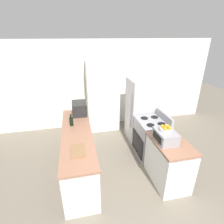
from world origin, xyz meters
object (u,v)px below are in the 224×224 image
at_px(fruit_bowl, 166,128).
at_px(pantry_cabinet, 103,97).
at_px(wine_bottle, 71,121).
at_px(refrigerator, 141,110).
at_px(toaster_oven, 165,136).
at_px(microwave, 79,108).
at_px(stove, 151,138).

bearing_deg(fruit_bowl, pantry_cabinet, 107.59).
distance_m(pantry_cabinet, fruit_bowl, 2.48).
bearing_deg(wine_bottle, fruit_bowl, -30.44).
bearing_deg(refrigerator, toaster_oven, -95.96).
distance_m(microwave, toaster_oven, 2.14).
bearing_deg(stove, wine_bottle, 173.87).
xyz_separation_m(pantry_cabinet, toaster_oven, (0.75, -2.37, -0.02)).
height_order(stove, toaster_oven, toaster_oven).
distance_m(refrigerator, toaster_oven, 1.59).
bearing_deg(wine_bottle, toaster_oven, -30.87).
xyz_separation_m(microwave, fruit_bowl, (1.47, -1.54, 0.11)).
height_order(pantry_cabinet, fruit_bowl, pantry_cabinet).
xyz_separation_m(stove, fruit_bowl, (-0.13, -0.79, 0.70)).
bearing_deg(fruit_bowl, microwave, 133.59).
bearing_deg(microwave, refrigerator, 0.49).
height_order(stove, fruit_bowl, fruit_bowl).
bearing_deg(microwave, wine_bottle, -109.54).
xyz_separation_m(pantry_cabinet, fruit_bowl, (0.75, -2.36, 0.13)).
distance_m(refrigerator, microwave, 1.64).
height_order(stove, refrigerator, refrigerator).
relative_size(microwave, wine_bottle, 1.78).
bearing_deg(pantry_cabinet, wine_bottle, -123.74).
xyz_separation_m(refrigerator, toaster_oven, (-0.16, -1.57, 0.17)).
xyz_separation_m(wine_bottle, toaster_oven, (1.66, -1.00, 0.01)).
distance_m(pantry_cabinet, microwave, 1.09).
relative_size(stove, microwave, 2.26).
distance_m(stove, wine_bottle, 1.89).
bearing_deg(refrigerator, pantry_cabinet, 138.64).
height_order(toaster_oven, fruit_bowl, fruit_bowl).
distance_m(toaster_oven, fruit_bowl, 0.15).
height_order(microwave, wine_bottle, microwave).
bearing_deg(wine_bottle, stove, -6.13).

